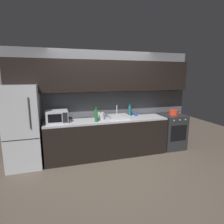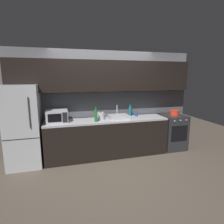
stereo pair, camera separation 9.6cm
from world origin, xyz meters
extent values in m
plane|color=#4C4238|center=(0.00, 0.00, 0.00)|extent=(10.00, 10.00, 0.00)
cube|color=slate|center=(0.00, 1.30, 1.25)|extent=(4.60, 0.10, 2.50)
cube|color=#4C4F54|center=(0.00, 1.25, 1.20)|extent=(4.60, 0.01, 0.60)
cube|color=black|center=(0.00, 1.08, 1.90)|extent=(4.23, 0.34, 0.70)
cube|color=black|center=(0.00, 0.90, 0.43)|extent=(2.86, 0.60, 0.86)
cube|color=#9E9EA3|center=(0.00, 0.90, 0.88)|extent=(2.86, 0.60, 0.04)
cube|color=#ADAFB5|center=(-1.81, 0.90, 0.86)|extent=(0.68, 0.66, 1.73)
cube|color=black|center=(-1.81, 0.57, 0.69)|extent=(0.67, 0.00, 0.01)
cylinder|color=#333333|center=(-1.62, 0.55, 1.21)|extent=(0.02, 0.02, 0.60)
cube|color=#232326|center=(1.77, 0.90, 0.45)|extent=(0.60, 0.60, 0.90)
cube|color=black|center=(1.77, 0.60, 0.50)|extent=(0.45, 0.01, 0.40)
cylinder|color=#B2B2B7|center=(1.60, 0.59, 0.83)|extent=(0.03, 0.02, 0.03)
cylinder|color=#B2B2B7|center=(1.77, 0.59, 0.83)|extent=(0.03, 0.02, 0.03)
cylinder|color=#B2B2B7|center=(1.93, 0.59, 0.83)|extent=(0.03, 0.02, 0.03)
cube|color=#A8AAAF|center=(-1.13, 0.92, 1.04)|extent=(0.46, 0.34, 0.27)
cube|color=black|center=(-1.17, 0.75, 1.04)|extent=(0.28, 0.01, 0.18)
cube|color=black|center=(-0.96, 0.75, 1.04)|extent=(0.10, 0.01, 0.22)
cube|color=#ADAFB5|center=(0.29, 0.93, 0.94)|extent=(0.48, 0.38, 0.08)
cylinder|color=silver|center=(0.29, 1.06, 1.09)|extent=(0.02, 0.02, 0.22)
cylinder|color=#B7BABF|center=(-0.15, 0.95, 0.98)|extent=(0.17, 0.17, 0.17)
sphere|color=black|center=(-0.15, 0.95, 1.08)|extent=(0.02, 0.02, 0.02)
cone|color=#B7BABF|center=(-0.05, 0.95, 1.02)|extent=(0.03, 0.03, 0.05)
cylinder|color=#19666B|center=(0.65, 1.12, 1.02)|extent=(0.07, 0.07, 0.24)
cylinder|color=#19666B|center=(0.65, 1.12, 1.18)|extent=(0.03, 0.03, 0.07)
cylinder|color=#1E6B2D|center=(-0.30, 0.74, 1.03)|extent=(0.07, 0.07, 0.27)
cylinder|color=#1E6B2D|center=(-0.30, 0.74, 1.20)|extent=(0.03, 0.03, 0.07)
cylinder|color=#234299|center=(0.79, 1.04, 0.95)|extent=(0.07, 0.07, 0.10)
cylinder|color=red|center=(1.79, 0.90, 0.95)|extent=(0.23, 0.23, 0.11)
cylinder|color=red|center=(1.79, 0.90, 1.02)|extent=(0.24, 0.24, 0.02)
camera|label=1|loc=(-1.10, -3.13, 1.88)|focal=29.32mm
camera|label=2|loc=(-1.01, -3.15, 1.88)|focal=29.32mm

